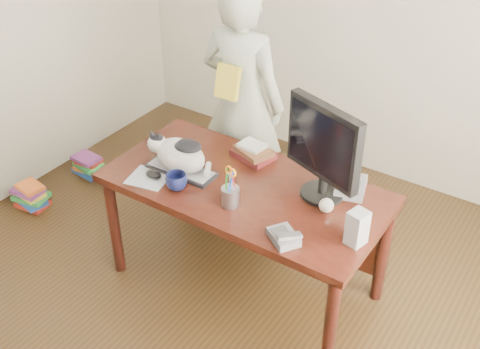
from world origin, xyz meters
name	(u,v)px	position (x,y,z in m)	size (l,w,h in m)	color
room	(171,139)	(0.00, 0.00, 1.35)	(4.50, 4.50, 4.50)	black
desk	(252,199)	(0.00, 0.68, 0.60)	(1.60, 0.80, 0.75)	black
keyboard	(181,170)	(-0.38, 0.51, 0.76)	(0.42, 0.17, 0.03)	black
cat	(178,154)	(-0.39, 0.51, 0.87)	(0.41, 0.22, 0.23)	silver
monitor	(323,147)	(0.40, 0.74, 1.06)	(0.48, 0.31, 0.55)	black
pen_cup	(230,194)	(0.04, 0.40, 0.82)	(0.12, 0.12, 0.25)	gray
mousepad	(149,178)	(-0.50, 0.35, 0.75)	(0.26, 0.24, 0.01)	#B2B8BF
mouse	(154,174)	(-0.48, 0.37, 0.77)	(0.11, 0.08, 0.04)	black
coffee_mug	(176,182)	(-0.30, 0.36, 0.80)	(0.12, 0.12, 0.09)	#0E1238
phone	(284,237)	(0.43, 0.31, 0.77)	(0.20, 0.19, 0.07)	#5A595E
speaker	(357,228)	(0.73, 0.49, 0.84)	(0.10, 0.11, 0.19)	gray
baseball	(326,205)	(0.49, 0.63, 0.79)	(0.08, 0.08, 0.08)	#EDE4CE
book_stack	(253,152)	(-0.12, 0.87, 0.79)	(0.27, 0.23, 0.09)	#4A1314
calculator	(351,186)	(0.52, 0.88, 0.78)	(0.21, 0.24, 0.06)	#5A595E
person	(242,102)	(-0.48, 1.30, 0.84)	(0.61, 0.40, 1.68)	silver
held_book	(228,82)	(-0.48, 1.13, 1.05)	(0.16, 0.10, 0.22)	yellow
book_pile_a	(31,196)	(-1.75, 0.40, 0.09)	(0.27, 0.22, 0.18)	#A12217
book_pile_b	(88,165)	(-1.72, 0.95, 0.07)	(0.26, 0.20, 0.15)	#194698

